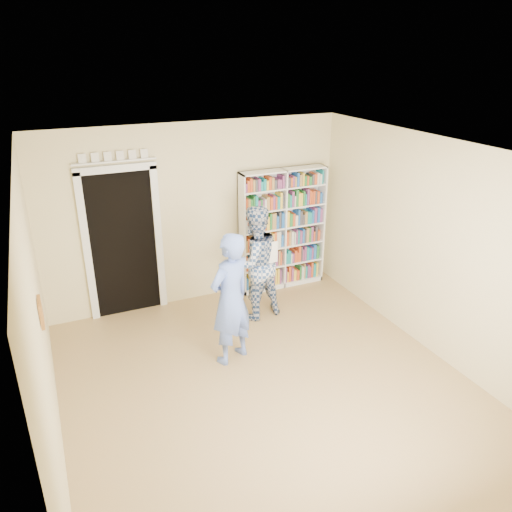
{
  "coord_description": "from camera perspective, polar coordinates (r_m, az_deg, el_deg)",
  "views": [
    {
      "loc": [
        -2.06,
        -4.27,
        3.66
      ],
      "look_at": [
        0.25,
        0.9,
        1.26
      ],
      "focal_mm": 35.0,
      "sensor_mm": 36.0,
      "label": 1
    }
  ],
  "objects": [
    {
      "name": "floor",
      "position": [
        5.99,
        1.39,
        -14.73
      ],
      "size": [
        5.0,
        5.0,
        0.0
      ],
      "primitive_type": "plane",
      "color": "tan",
      "rests_on": "ground"
    },
    {
      "name": "ceiling",
      "position": [
        4.84,
        1.7,
        11.51
      ],
      "size": [
        5.0,
        5.0,
        0.0
      ],
      "primitive_type": "plane",
      "rotation": [
        3.14,
        0.0,
        0.0
      ],
      "color": "white",
      "rests_on": "wall_back"
    },
    {
      "name": "wall_back",
      "position": [
        7.44,
        -6.81,
        4.71
      ],
      "size": [
        4.5,
        0.0,
        4.5
      ],
      "primitive_type": "plane",
      "rotation": [
        1.57,
        0.0,
        0.0
      ],
      "color": "beige",
      "rests_on": "floor"
    },
    {
      "name": "wall_left",
      "position": [
        4.86,
        -23.42,
        -7.53
      ],
      "size": [
        0.0,
        5.0,
        5.0
      ],
      "primitive_type": "plane",
      "rotation": [
        1.57,
        0.0,
        1.57
      ],
      "color": "beige",
      "rests_on": "floor"
    },
    {
      "name": "wall_right",
      "position": [
        6.49,
        19.77,
        0.7
      ],
      "size": [
        0.0,
        5.0,
        5.0
      ],
      "primitive_type": "plane",
      "rotation": [
        1.57,
        0.0,
        -1.57
      ],
      "color": "beige",
      "rests_on": "floor"
    },
    {
      "name": "bookshelf",
      "position": [
        7.91,
        3.03,
        3.1
      ],
      "size": [
        1.41,
        0.26,
        1.94
      ],
      "rotation": [
        0.0,
        0.0,
        0.38
      ],
      "color": "white",
      "rests_on": "floor"
    },
    {
      "name": "doorway",
      "position": [
        7.25,
        -14.99,
        2.15
      ],
      "size": [
        1.1,
        0.08,
        2.43
      ],
      "color": "black",
      "rests_on": "floor"
    },
    {
      "name": "wall_art",
      "position": [
        5.01,
        -23.38,
        -5.91
      ],
      "size": [
        0.03,
        0.25,
        0.25
      ],
      "primitive_type": "cube",
      "color": "brown",
      "rests_on": "wall_left"
    },
    {
      "name": "man_blue",
      "position": [
        6.02,
        -2.93,
        -4.94
      ],
      "size": [
        0.73,
        0.62,
        1.69
      ],
      "primitive_type": "imported",
      "rotation": [
        0.0,
        0.0,
        3.55
      ],
      "color": "#617ED8",
      "rests_on": "floor"
    },
    {
      "name": "man_plaid",
      "position": [
        7.02,
        -0.2,
        -0.78
      ],
      "size": [
        0.9,
        0.75,
        1.67
      ],
      "primitive_type": "imported",
      "rotation": [
        0.0,
        0.0,
        3.3
      ],
      "color": "navy",
      "rests_on": "floor"
    },
    {
      "name": "paper_sheet",
      "position": [
        6.84,
        1.68,
        0.38
      ],
      "size": [
        0.22,
        0.02,
        0.31
      ],
      "primitive_type": "cube",
      "rotation": [
        0.0,
        0.0,
        0.06
      ],
      "color": "white",
      "rests_on": "man_plaid"
    }
  ]
}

